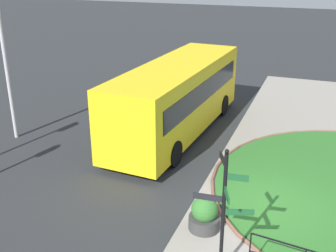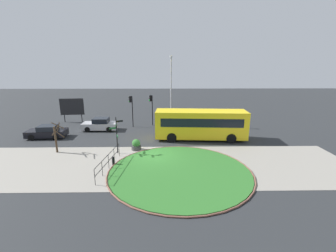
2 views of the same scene
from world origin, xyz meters
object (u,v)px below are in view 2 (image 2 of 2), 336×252
car_near_lane (47,132)px  street_tree_bare (56,137)px  lamppost_tall (171,89)px  planter_near_signpost (136,145)px  bus_yellow (201,124)px  bollard_foreground (113,161)px  billboard_left (72,107)px  car_far_lane (100,125)px  signpost_directional (117,133)px  traffic_light_near (151,104)px  traffic_light_far (131,105)px

car_near_lane → street_tree_bare: bearing=121.2°
lamppost_tall → planter_near_signpost: bearing=-110.3°
bus_yellow → planter_near_signpost: 7.31m
bollard_foreground → street_tree_bare: street_tree_bare is taller
planter_near_signpost → billboard_left: bearing=132.3°
car_far_lane → billboard_left: billboard_left is taller
car_far_lane → bollard_foreground: bearing=110.3°
signpost_directional → street_tree_bare: size_ratio=1.11×
signpost_directional → bus_yellow: 9.00m
billboard_left → car_near_lane: bearing=-94.8°
bus_yellow → car_near_lane: (-16.69, 0.79, -1.03)m
lamppost_tall → bollard_foreground: bearing=-111.0°
car_near_lane → traffic_light_near: size_ratio=1.05×
lamppost_tall → billboard_left: 13.98m
car_near_lane → car_far_lane: bearing=-153.7°
planter_near_signpost → bus_yellow: bearing=25.8°
car_near_lane → street_tree_bare: (3.15, -4.49, 0.86)m
traffic_light_far → lamppost_tall: lamppost_tall is taller
billboard_left → planter_near_signpost: 15.14m
car_far_lane → traffic_light_near: bearing=-159.9°
car_far_lane → street_tree_bare: (-1.86, -7.39, 0.81)m
bus_yellow → car_far_lane: bus_yellow is taller
planter_near_signpost → signpost_directional: bearing=-150.7°
bollard_foreground → traffic_light_near: bearing=79.2°
billboard_left → street_tree_bare: (3.08, -11.70, -0.60)m
signpost_directional → lamppost_tall: 11.87m
bollard_foreground → traffic_light_near: traffic_light_near is taller
traffic_light_near → traffic_light_far: size_ratio=1.00×
traffic_light_near → traffic_light_far: traffic_light_near is taller
signpost_directional → traffic_light_near: 10.31m
planter_near_signpost → street_tree_bare: (-7.05, -0.56, 1.04)m
car_near_lane → traffic_light_far: bearing=-156.7°
car_near_lane → street_tree_bare: street_tree_bare is taller
bus_yellow → billboard_left: size_ratio=2.91×
street_tree_bare → signpost_directional: bearing=-3.3°
signpost_directional → bus_yellow: signpost_directional is taller
signpost_directional → street_tree_bare: signpost_directional is taller
bollard_foreground → planter_near_signpost: 3.65m
billboard_left → planter_near_signpost: (10.12, -11.14, -1.64)m
bollard_foreground → traffic_light_near: 12.91m
traffic_light_near → bollard_foreground: bearing=63.4°
bollard_foreground → bus_yellow: (7.92, 6.49, 1.31)m
signpost_directional → car_near_lane: (-8.64, 4.80, -1.28)m
planter_near_signpost → traffic_light_far: bearing=100.5°
traffic_light_far → billboard_left: bearing=-18.9°
bollard_foreground → lamppost_tall: 14.43m
bus_yellow → planter_near_signpost: (-6.49, -3.14, -1.20)m
car_near_lane → traffic_light_near: (11.14, 5.15, 2.27)m
signpost_directional → car_far_lane: signpost_directional is taller
bollard_foreground → car_near_lane: (-8.77, 7.28, 0.28)m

